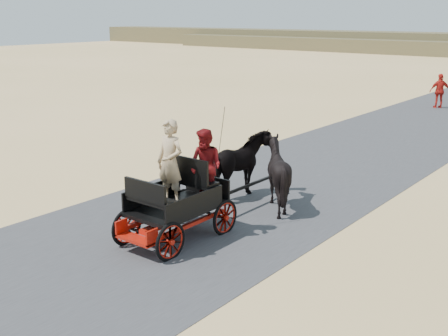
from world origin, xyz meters
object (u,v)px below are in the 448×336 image
Objects in this scene: carriage at (177,222)px; horse_right at (277,174)px; horse_left at (241,166)px; pedestrian at (440,91)px.

horse_right is (0.55, 3.00, 0.49)m from carriage.
horse_right reaches higher than horse_left.
horse_left is at bearing 100.39° from carriage.
pedestrian reaches higher than horse_left.
pedestrian is at bearing -84.07° from horse_right.
horse_left is 1.18× the size of horse_right.
pedestrian reaches higher than carriage.
carriage is 1.39× the size of pedestrian.
pedestrian is (-1.83, 17.67, 0.01)m from horse_right.
pedestrian is (-1.28, 20.67, 0.50)m from carriage.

